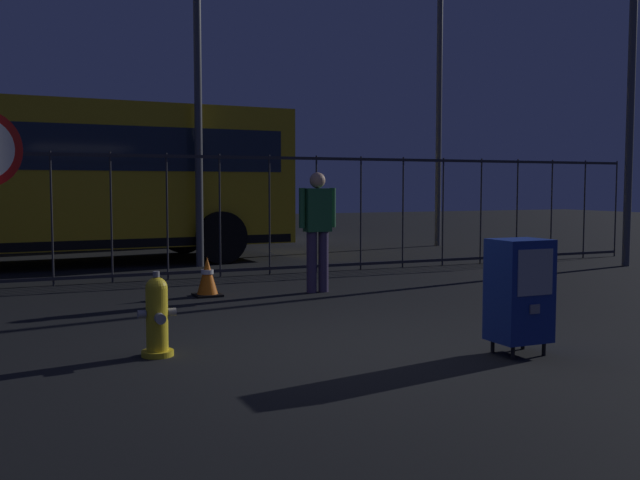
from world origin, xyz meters
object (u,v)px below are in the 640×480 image
object	(u,v)px
pedestrian	(317,225)
fire_hydrant	(157,316)
bus_near	(4,173)
street_light_far_left	(633,43)
bus_far	(58,177)
street_light_near_left	(439,67)
traffic_cone	(207,277)
newspaper_box_primary	(519,290)

from	to	relation	value
pedestrian	fire_hydrant	bearing A→B (deg)	-133.70
bus_near	street_light_far_left	world-z (taller)	street_light_far_left
pedestrian	bus_far	xyz separation A→B (m)	(-2.67, 9.55, 0.76)
bus_near	street_light_near_left	distance (m)	10.24
bus_near	street_light_far_left	distance (m)	11.65
fire_hydrant	traffic_cone	world-z (taller)	fire_hydrant
traffic_cone	bus_near	xyz separation A→B (m)	(-2.42, 4.96, 1.45)
pedestrian	traffic_cone	distance (m)	1.67
pedestrian	street_light_far_left	bearing A→B (deg)	6.48
pedestrian	street_light_far_left	world-z (taller)	street_light_far_left
traffic_cone	bus_far	world-z (taller)	bus_far
bus_near	bus_far	distance (m)	4.50
pedestrian	street_light_near_left	world-z (taller)	street_light_near_left
bus_far	street_light_near_left	distance (m)	9.65
pedestrian	bus_near	world-z (taller)	bus_near
bus_far	street_light_near_left	xyz separation A→B (m)	(8.61, -3.46, 2.66)
pedestrian	street_light_far_left	xyz separation A→B (m)	(6.57, 0.75, 3.12)
street_light_far_left	bus_near	bearing A→B (deg)	156.86
traffic_cone	bus_near	distance (m)	5.70
traffic_cone	fire_hydrant	bearing A→B (deg)	-112.27
newspaper_box_primary	traffic_cone	bearing A→B (deg)	109.89
street_light_far_left	pedestrian	bearing A→B (deg)	-173.52
traffic_cone	bus_near	world-z (taller)	bus_near
newspaper_box_primary	bus_far	xyz separation A→B (m)	(-2.78, 13.73, 1.14)
traffic_cone	street_light_far_left	distance (m)	8.94
pedestrian	traffic_cone	size ratio (longest dim) A/B	3.15
pedestrian	street_light_near_left	xyz separation A→B (m)	(5.93, 6.10, 3.42)
bus_near	pedestrian	bearing A→B (deg)	-56.27
newspaper_box_primary	bus_far	distance (m)	14.05
bus_near	fire_hydrant	bearing A→B (deg)	-85.50
fire_hydrant	street_light_far_left	xyz separation A→B (m)	(9.40, 3.70, 3.72)
fire_hydrant	pedestrian	xyz separation A→B (m)	(2.82, 2.95, 0.60)
newspaper_box_primary	street_light_far_left	bearing A→B (deg)	37.26
bus_near	street_light_near_left	size ratio (longest dim) A/B	1.40
pedestrian	bus_near	xyz separation A→B (m)	(-3.92, 5.23, 0.76)
traffic_cone	bus_far	size ratio (longest dim) A/B	0.05
bus_near	street_light_near_left	world-z (taller)	street_light_near_left
traffic_cone	street_light_far_left	size ratio (longest dim) A/B	0.08
newspaper_box_primary	bus_far	world-z (taller)	bus_far
pedestrian	street_light_near_left	bearing A→B (deg)	45.78
traffic_cone	pedestrian	bearing A→B (deg)	-10.26
bus_near	traffic_cone	bearing A→B (deg)	-67.13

